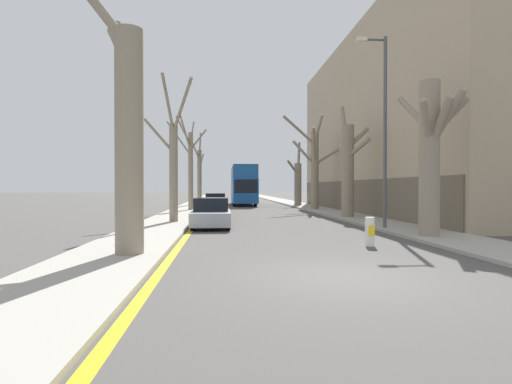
{
  "coord_description": "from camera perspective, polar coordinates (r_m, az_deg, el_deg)",
  "views": [
    {
      "loc": [
        -2.69,
        -8.58,
        1.97
      ],
      "look_at": [
        0.64,
        30.88,
        1.52
      ],
      "focal_mm": 28.0,
      "sensor_mm": 36.0,
      "label": 1
    }
  ],
  "objects": [
    {
      "name": "street_tree_left_2",
      "position": [
        33.8,
        -9.43,
        3.98
      ],
      "size": [
        3.36,
        3.38,
        7.91
      ],
      "color": "gray",
      "rests_on": "ground"
    },
    {
      "name": "sidewalk_right",
      "position": [
        59.22,
        3.38,
        -1.19
      ],
      "size": [
        2.86,
        120.0,
        0.12
      ],
      "primitive_type": "cube",
      "color": "#A39E93",
      "rests_on": "ground"
    },
    {
      "name": "street_tree_right_0",
      "position": [
        16.82,
        23.57,
        5.27
      ],
      "size": [
        2.34,
        4.31,
        6.11
      ],
      "color": "gray",
      "rests_on": "ground"
    },
    {
      "name": "parked_car_1",
      "position": [
        25.65,
        -6.05,
        -2.36
      ],
      "size": [
        1.83,
        4.33,
        1.3
      ],
      "color": "maroon",
      "rests_on": "ground"
    },
    {
      "name": "parked_car_0",
      "position": [
        19.8,
        -6.42,
        -3.07
      ],
      "size": [
        1.86,
        4.11,
        1.46
      ],
      "color": "#9EA3AD",
      "rests_on": "ground"
    },
    {
      "name": "double_decker_bus",
      "position": [
        44.54,
        -1.81,
        1.26
      ],
      "size": [
        2.58,
        10.05,
        4.31
      ],
      "color": "#19519E",
      "rests_on": "ground"
    },
    {
      "name": "street_tree_right_3",
      "position": [
        43.11,
        5.99,
        1.67
      ],
      "size": [
        2.05,
        3.07,
        7.01
      ],
      "color": "gray",
      "rests_on": "ground"
    },
    {
      "name": "traffic_bollard",
      "position": [
        13.97,
        15.95,
        -5.47
      ],
      "size": [
        0.31,
        0.32,
        0.98
      ],
      "color": "white",
      "rests_on": "ground"
    },
    {
      "name": "street_tree_right_2",
      "position": [
        34.69,
        8.3,
        3.84
      ],
      "size": [
        5.1,
        2.42,
        8.05
      ],
      "color": "gray",
      "rests_on": "ground"
    },
    {
      "name": "street_tree_left_1",
      "position": [
        22.08,
        -11.75,
        3.97
      ],
      "size": [
        2.83,
        2.6,
        7.75
      ],
      "color": "gray",
      "rests_on": "ground"
    },
    {
      "name": "lamp_post",
      "position": [
        19.44,
        17.71,
        9.3
      ],
      "size": [
        1.4,
        0.2,
        8.87
      ],
      "color": "#4C4F54",
      "rests_on": "ground"
    },
    {
      "name": "ground_plane",
      "position": [
        9.21,
        12.58,
        -11.73
      ],
      "size": [
        300.0,
        300.0,
        0.0
      ],
      "primitive_type": "plane",
      "color": "#4C4947"
    },
    {
      "name": "street_tree_left_0",
      "position": [
        11.92,
        -17.99,
        8.87
      ],
      "size": [
        2.45,
        2.36,
        8.47
      ],
      "color": "gray",
      "rests_on": "ground"
    },
    {
      "name": "building_facade_right",
      "position": [
        34.37,
        21.13,
        9.03
      ],
      "size": [
        10.08,
        30.78,
        14.03
      ],
      "color": "tan",
      "rests_on": "ground"
    },
    {
      "name": "street_tree_right_1",
      "position": [
        26.07,
        13.03,
        3.48
      ],
      "size": [
        1.79,
        3.17,
        7.43
      ],
      "color": "gray",
      "rests_on": "ground"
    },
    {
      "name": "street_tree_left_3",
      "position": [
        44.46,
        -8.09,
        2.51
      ],
      "size": [
        1.3,
        2.62,
        7.84
      ],
      "color": "gray",
      "rests_on": "ground"
    },
    {
      "name": "sidewalk_left",
      "position": [
        58.69,
        -7.81,
        -1.21
      ],
      "size": [
        2.86,
        120.0,
        0.12
      ],
      "primitive_type": "cube",
      "color": "#A39E93",
      "rests_on": "ground"
    },
    {
      "name": "parked_car_2",
      "position": [
        32.15,
        -5.8,
        -1.6
      ],
      "size": [
        1.72,
        4.57,
        1.5
      ],
      "color": "olive",
      "rests_on": "ground"
    },
    {
      "name": "kerb_line_stripe",
      "position": [
        58.63,
        -6.24,
        -1.27
      ],
      "size": [
        0.24,
        120.0,
        0.01
      ],
      "primitive_type": "cube",
      "color": "yellow",
      "rests_on": "ground"
    }
  ]
}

